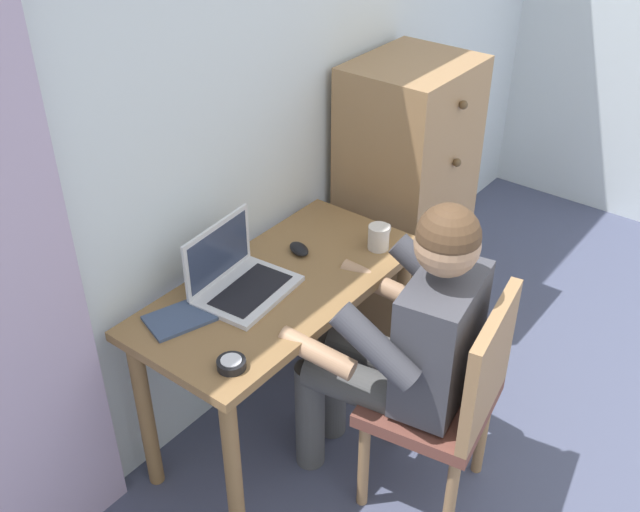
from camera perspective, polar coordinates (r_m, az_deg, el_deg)
wall_back at (r=2.81m, az=-4.14°, el=12.63°), size 4.80×0.05×2.50m
desk at (r=2.70m, az=-2.98°, el=-4.13°), size 1.12×0.54×0.72m
dresser at (r=3.35m, az=6.53°, el=4.36°), size 0.53×0.47×1.25m
chair at (r=2.56m, az=9.97°, el=-10.48°), size 0.48×0.46×0.87m
person_seated at (r=2.48m, az=6.44°, el=-6.12°), size 0.59×0.63×1.19m
laptop at (r=2.58m, az=-6.29°, el=-1.64°), size 0.36×0.28×0.24m
computer_mouse at (r=2.78m, az=-1.61°, el=0.54°), size 0.09×0.12×0.03m
desk_clock at (r=2.29m, az=-6.79°, el=-8.19°), size 0.09×0.09×0.03m
notebook_pad at (r=2.50m, az=-10.70°, el=-4.71°), size 0.25×0.21×0.01m
coffee_mug at (r=2.80m, az=4.54°, el=1.47°), size 0.12×0.08×0.09m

